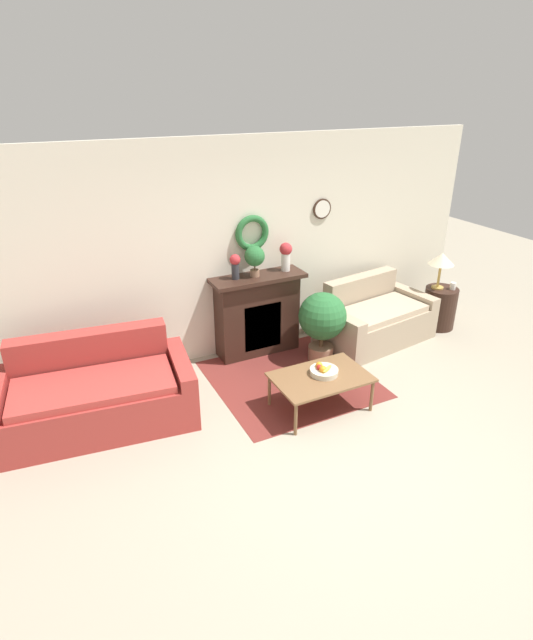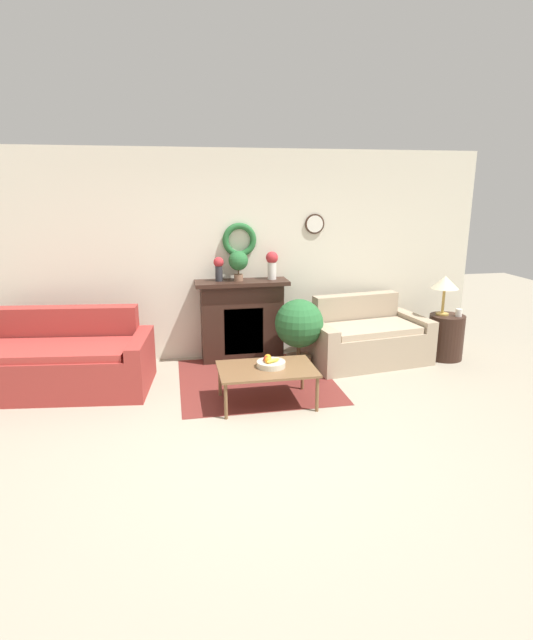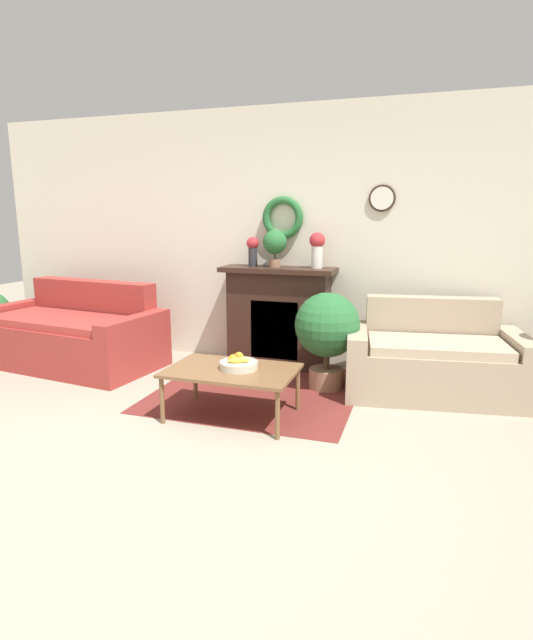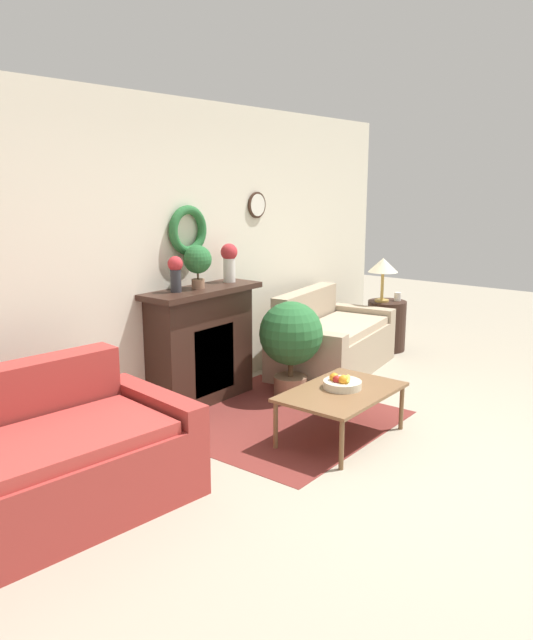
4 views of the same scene
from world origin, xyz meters
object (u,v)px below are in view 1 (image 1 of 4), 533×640
at_px(fireplace, 257,314).
at_px(vase_on_mantel_left, 235,265).
at_px(coffee_table, 321,379).
at_px(vase_on_mantel_right, 286,254).
at_px(table_lamp, 442,260).
at_px(fruit_bowl, 324,371).
at_px(potted_plant_on_mantel, 255,257).
at_px(couch_left, 95,395).
at_px(potted_plant_floor_by_loveseat, 322,319).
at_px(side_table_by_loveseat, 440,308).
at_px(mug, 453,286).
at_px(loveseat_right, 374,319).

bearing_deg(fireplace, vase_on_mantel_left, 178.89).
bearing_deg(coffee_table, vase_on_mantel_right, 76.53).
bearing_deg(table_lamp, fireplace, 170.36).
bearing_deg(fruit_bowl, potted_plant_on_mantel, 95.42).
relative_size(couch_left, vase_on_mantel_right, 5.67).
bearing_deg(vase_on_mantel_left, vase_on_mantel_right, 0.00).
bearing_deg(fruit_bowl, potted_plant_floor_by_loveseat, 58.87).
relative_size(fireplace, side_table_by_loveseat, 2.01).
relative_size(fruit_bowl, vase_on_mantel_right, 0.84).
distance_m(vase_on_mantel_left, vase_on_mantel_right, 0.69).
bearing_deg(potted_plant_floor_by_loveseat, potted_plant_on_mantel, 141.46).
distance_m(fireplace, table_lamp, 2.69).
relative_size(side_table_by_loveseat, table_lamp, 1.15).
relative_size(table_lamp, mug, 5.21).
relative_size(fireplace, coffee_table, 1.18).
height_order(couch_left, table_lamp, table_lamp).
height_order(fruit_bowl, vase_on_mantel_right, vase_on_mantel_right).
bearing_deg(potted_plant_floor_by_loveseat, fireplace, 139.04).
height_order(side_table_by_loveseat, vase_on_mantel_left, vase_on_mantel_left).
xyz_separation_m(vase_on_mantel_left, potted_plant_floor_by_loveseat, (0.92, -0.55, -0.68)).
distance_m(coffee_table, vase_on_mantel_left, 1.74).
bearing_deg(vase_on_mantel_right, vase_on_mantel_left, -180.00).
relative_size(fireplace, potted_plant_floor_by_loveseat, 1.32).
relative_size(loveseat_right, mug, 16.59).
distance_m(potted_plant_on_mantel, potted_plant_floor_by_loveseat, 1.14).
height_order(couch_left, loveseat_right, couch_left).
bearing_deg(side_table_by_loveseat, couch_left, -178.34).
height_order(mug, vase_on_mantel_left, vase_on_mantel_left).
height_order(fruit_bowl, table_lamp, table_lamp).
xyz_separation_m(fruit_bowl, vase_on_mantel_left, (-0.38, 1.44, 0.81)).
height_order(vase_on_mantel_left, vase_on_mantel_right, vase_on_mantel_right).
xyz_separation_m(fireplace, vase_on_mantel_right, (0.40, 0.01, 0.74)).
xyz_separation_m(side_table_by_loveseat, potted_plant_on_mantel, (-2.71, 0.47, 1.01)).
bearing_deg(vase_on_mantel_left, table_lamp, -8.80).
bearing_deg(table_lamp, couch_left, -177.77).
bearing_deg(potted_plant_on_mantel, fireplace, 20.54).
relative_size(coffee_table, vase_on_mantel_left, 3.29).
distance_m(fireplace, loveseat_right, 1.64).
bearing_deg(vase_on_mantel_left, couch_left, -161.13).
distance_m(fruit_bowl, potted_plant_on_mantel, 1.67).
bearing_deg(coffee_table, couch_left, 159.23).
relative_size(loveseat_right, coffee_table, 1.63).
bearing_deg(fruit_bowl, fireplace, 93.83).
distance_m(couch_left, vase_on_mantel_left, 2.17).
bearing_deg(vase_on_mantel_right, couch_left, -166.00).
bearing_deg(fireplace, couch_left, -163.65).
height_order(fireplace, fruit_bowl, fireplace).
relative_size(coffee_table, potted_plant_on_mantel, 2.65).
bearing_deg(potted_plant_floor_by_loveseat, coffee_table, -122.50).
relative_size(table_lamp, vase_on_mantel_right, 1.43).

